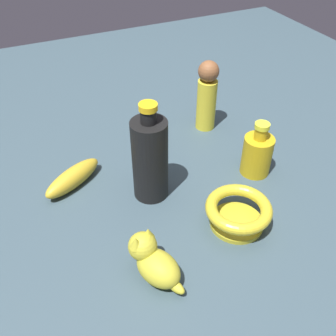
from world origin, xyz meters
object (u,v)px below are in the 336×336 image
object	(u,v)px
bottle_short	(257,154)
bottle_tall	(150,158)
nail_polish_jar	(154,139)
cat_figurine	(154,261)
banana	(73,178)
bowl	(238,212)
person_figure_adult	(207,95)

from	to	relation	value
bottle_short	bottle_tall	size ratio (longest dim) A/B	0.59
nail_polish_jar	cat_figurine	bearing A→B (deg)	156.72
bottle_short	nail_polish_jar	world-z (taller)	bottle_short
cat_figurine	bottle_tall	bearing A→B (deg)	-21.59
banana	bowl	size ratio (longest dim) A/B	1.17
cat_figurine	bottle_short	bearing A→B (deg)	-63.39
bowl	nail_polish_jar	xyz separation A→B (m)	(0.33, 0.05, -0.02)
bottle_tall	bottle_short	bearing A→B (deg)	-97.74
cat_figurine	nail_polish_jar	xyz separation A→B (m)	(0.37, -0.16, -0.02)
bottle_short	nail_polish_jar	distance (m)	0.27
bowl	banana	bearing A→B (deg)	46.56
banana	bottle_tall	size ratio (longest dim) A/B	0.69
bowl	nail_polish_jar	size ratio (longest dim) A/B	3.27
bottle_tall	nail_polish_jar	size ratio (longest dim) A/B	5.57
banana	person_figure_adult	size ratio (longest dim) A/B	0.81
bowl	nail_polish_jar	world-z (taller)	bowl
nail_polish_jar	bottle_tall	bearing A→B (deg)	154.71
banana	person_figure_adult	distance (m)	0.42
bowl	nail_polish_jar	bearing A→B (deg)	7.81
cat_figurine	nail_polish_jar	world-z (taller)	cat_figurine
banana	bottle_tall	xyz separation A→B (m)	(-0.10, -0.15, 0.08)
banana	nail_polish_jar	distance (m)	0.24
bottle_short	bottle_tall	world-z (taller)	bottle_tall
person_figure_adult	bottle_tall	world-z (taller)	bottle_tall
bottle_short	cat_figurine	world-z (taller)	bottle_short
person_figure_adult	nail_polish_jar	bearing A→B (deg)	97.24
banana	bottle_short	xyz separation A→B (m)	(-0.14, -0.41, 0.03)
bowl	nail_polish_jar	distance (m)	0.34
cat_figurine	person_figure_adult	distance (m)	0.52
banana	person_figure_adult	world-z (taller)	person_figure_adult
banana	bottle_short	bearing A→B (deg)	131.90
bottle_short	bowl	bearing A→B (deg)	133.93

